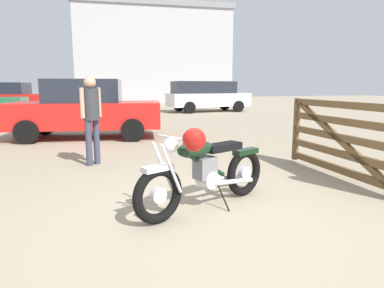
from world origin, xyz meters
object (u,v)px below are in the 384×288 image
(bystander, at_px, (91,111))
(vintage_motorcycle, at_px, (204,170))
(dark_sedan_left, at_px, (207,95))
(white_estate_far, at_px, (85,109))
(timber_gate, at_px, (351,137))
(blue_hatchback_right, at_px, (9,97))

(bystander, bearing_deg, vintage_motorcycle, -14.25)
(dark_sedan_left, bearing_deg, white_estate_far, -132.47)
(timber_gate, xyz_separation_m, bystander, (-3.81, 2.35, 0.32))
(white_estate_far, bearing_deg, timber_gate, 132.31)
(vintage_motorcycle, relative_size, white_estate_far, 0.44)
(dark_sedan_left, bearing_deg, bystander, -122.69)
(dark_sedan_left, distance_m, blue_hatchback_right, 11.22)
(timber_gate, height_order, dark_sedan_left, dark_sedan_left)
(vintage_motorcycle, distance_m, white_estate_far, 6.58)
(blue_hatchback_right, bearing_deg, vintage_motorcycle, -61.17)
(timber_gate, height_order, bystander, bystander)
(white_estate_far, xyz_separation_m, dark_sedan_left, (6.61, 8.50, 0.10))
(white_estate_far, height_order, blue_hatchback_right, same)
(timber_gate, relative_size, bystander, 1.53)
(timber_gate, relative_size, blue_hatchback_right, 0.57)
(vintage_motorcycle, height_order, dark_sedan_left, dark_sedan_left)
(vintage_motorcycle, height_order, timber_gate, timber_gate)
(dark_sedan_left, bearing_deg, blue_hatchback_right, 161.14)
(timber_gate, bearing_deg, bystander, 58.91)
(bystander, height_order, white_estate_far, white_estate_far)
(bystander, height_order, blue_hatchback_right, blue_hatchback_right)
(vintage_motorcycle, distance_m, bystander, 3.15)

